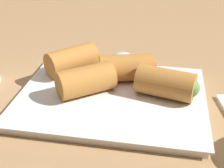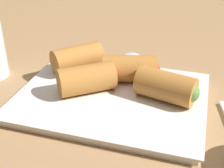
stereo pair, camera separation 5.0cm
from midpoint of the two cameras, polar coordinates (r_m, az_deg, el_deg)
table_surface at (r=55.88cm, az=1.70°, el=-2.31°), size 180.00×140.00×2.00cm
serving_plate at (r=52.22cm, az=2.75°, el=-2.59°), size 30.72×23.59×1.50cm
roll_front_left at (r=54.89cm, az=6.31°, el=2.74°), size 10.40×6.96×4.76cm
roll_front_right at (r=58.76cm, az=-3.50°, el=4.79°), size 9.78×10.01×4.76cm
roll_back_left at (r=51.43cm, az=-1.41°, el=0.94°), size 10.25×9.35×4.76cm
roll_back_right at (r=50.33cm, az=13.12°, el=-0.62°), size 10.39×6.73×4.76cm
spoon at (r=67.07cm, az=4.33°, el=4.99°), size 16.86×6.87×1.32cm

